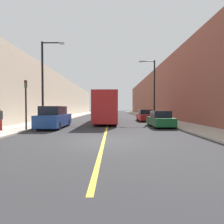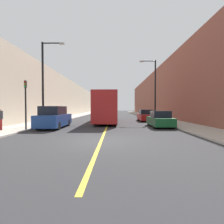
{
  "view_description": "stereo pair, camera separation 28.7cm",
  "coord_description": "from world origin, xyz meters",
  "px_view_note": "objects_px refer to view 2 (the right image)",
  "views": [
    {
      "loc": [
        0.46,
        -9.5,
        1.83
      ],
      "look_at": [
        0.41,
        12.03,
        1.29
      ],
      "focal_mm": 28.0,
      "sensor_mm": 36.0,
      "label": 1
    },
    {
      "loc": [
        0.75,
        -9.5,
        1.83
      ],
      "look_at": [
        0.41,
        12.03,
        1.29
      ],
      "focal_mm": 28.0,
      "sensor_mm": 36.0,
      "label": 2
    }
  ],
  "objects_px": {
    "traffic_light": "(26,103)",
    "pedestrian": "(0,118)",
    "parked_suv_left": "(54,118)",
    "car_right_mid": "(146,116)",
    "street_lamp_left": "(44,79)",
    "bus": "(107,107)",
    "car_right_near": "(160,120)",
    "street_lamp_right": "(154,87)"
  },
  "relations": [
    {
      "from": "street_lamp_right",
      "to": "traffic_light",
      "type": "bearing_deg",
      "value": -139.23
    },
    {
      "from": "street_lamp_right",
      "to": "car_right_near",
      "type": "bearing_deg",
      "value": -98.58
    },
    {
      "from": "parked_suv_left",
      "to": "traffic_light",
      "type": "bearing_deg",
      "value": -128.06
    },
    {
      "from": "street_lamp_left",
      "to": "pedestrian",
      "type": "height_order",
      "value": "street_lamp_left"
    },
    {
      "from": "car_right_mid",
      "to": "street_lamp_left",
      "type": "xyz_separation_m",
      "value": [
        -11.13,
        -6.61,
        3.98
      ]
    },
    {
      "from": "bus",
      "to": "traffic_light",
      "type": "xyz_separation_m",
      "value": [
        -6.01,
        -8.17,
        0.35
      ]
    },
    {
      "from": "car_right_near",
      "to": "pedestrian",
      "type": "relative_size",
      "value": 2.48
    },
    {
      "from": "parked_suv_left",
      "to": "car_right_near",
      "type": "bearing_deg",
      "value": 5.53
    },
    {
      "from": "parked_suv_left",
      "to": "street_lamp_right",
      "type": "bearing_deg",
      "value": 38.77
    },
    {
      "from": "bus",
      "to": "car_right_near",
      "type": "relative_size",
      "value": 2.69
    },
    {
      "from": "car_right_mid",
      "to": "street_lamp_right",
      "type": "relative_size",
      "value": 0.52
    },
    {
      "from": "traffic_light",
      "to": "pedestrian",
      "type": "distance_m",
      "value": 2.22
    },
    {
      "from": "street_lamp_right",
      "to": "pedestrian",
      "type": "bearing_deg",
      "value": -142.04
    },
    {
      "from": "bus",
      "to": "car_right_mid",
      "type": "distance_m",
      "value": 5.68
    },
    {
      "from": "pedestrian",
      "to": "street_lamp_left",
      "type": "bearing_deg",
      "value": 64.5
    },
    {
      "from": "street_lamp_right",
      "to": "pedestrian",
      "type": "height_order",
      "value": "street_lamp_right"
    },
    {
      "from": "parked_suv_left",
      "to": "traffic_light",
      "type": "relative_size",
      "value": 1.27
    },
    {
      "from": "street_lamp_left",
      "to": "pedestrian",
      "type": "bearing_deg",
      "value": -115.5
    },
    {
      "from": "parked_suv_left",
      "to": "car_right_mid",
      "type": "xyz_separation_m",
      "value": [
        9.66,
        8.19,
        -0.2
      ]
    },
    {
      "from": "street_lamp_right",
      "to": "street_lamp_left",
      "type": "bearing_deg",
      "value": -149.9
    },
    {
      "from": "bus",
      "to": "pedestrian",
      "type": "bearing_deg",
      "value": -132.42
    },
    {
      "from": "car_right_mid",
      "to": "pedestrian",
      "type": "bearing_deg",
      "value": -140.96
    },
    {
      "from": "pedestrian",
      "to": "car_right_near",
      "type": "bearing_deg",
      "value": 14.19
    },
    {
      "from": "bus",
      "to": "parked_suv_left",
      "type": "distance_m",
      "value": 7.7
    },
    {
      "from": "bus",
      "to": "car_right_near",
      "type": "xyz_separation_m",
      "value": [
        5.24,
        -5.26,
        -1.18
      ]
    },
    {
      "from": "car_right_near",
      "to": "street_lamp_left",
      "type": "height_order",
      "value": "street_lamp_left"
    },
    {
      "from": "car_right_near",
      "to": "parked_suv_left",
      "type": "bearing_deg",
      "value": -174.47
    },
    {
      "from": "car_right_mid",
      "to": "parked_suv_left",
      "type": "bearing_deg",
      "value": -139.71
    },
    {
      "from": "bus",
      "to": "car_right_near",
      "type": "height_order",
      "value": "bus"
    },
    {
      "from": "street_lamp_left",
      "to": "street_lamp_right",
      "type": "relative_size",
      "value": 0.99
    },
    {
      "from": "parked_suv_left",
      "to": "traffic_light",
      "type": "height_order",
      "value": "traffic_light"
    },
    {
      "from": "traffic_light",
      "to": "pedestrian",
      "type": "relative_size",
      "value": 2.24
    },
    {
      "from": "parked_suv_left",
      "to": "pedestrian",
      "type": "xyz_separation_m",
      "value": [
        -3.36,
        -2.37,
        0.1
      ]
    },
    {
      "from": "bus",
      "to": "street_lamp_left",
      "type": "height_order",
      "value": "street_lamp_left"
    },
    {
      "from": "street_lamp_right",
      "to": "traffic_light",
      "type": "distance_m",
      "value": 16.61
    },
    {
      "from": "car_right_near",
      "to": "street_lamp_right",
      "type": "distance_m",
      "value": 8.88
    },
    {
      "from": "car_right_mid",
      "to": "street_lamp_left",
      "type": "distance_m",
      "value": 13.54
    },
    {
      "from": "car_right_near",
      "to": "car_right_mid",
      "type": "xyz_separation_m",
      "value": [
        -0.05,
        7.25,
        0.01
      ]
    },
    {
      "from": "parked_suv_left",
      "to": "traffic_light",
      "type": "xyz_separation_m",
      "value": [
        -1.54,
        -1.97,
        1.31
      ]
    },
    {
      "from": "car_right_near",
      "to": "street_lamp_left",
      "type": "relative_size",
      "value": 0.52
    },
    {
      "from": "traffic_light",
      "to": "pedestrian",
      "type": "bearing_deg",
      "value": -167.76
    },
    {
      "from": "car_right_mid",
      "to": "street_lamp_right",
      "type": "bearing_deg",
      "value": 24.45
    }
  ]
}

